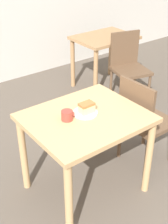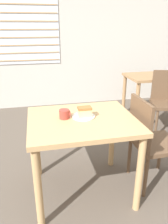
{
  "view_description": "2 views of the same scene",
  "coord_description": "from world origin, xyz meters",
  "px_view_note": "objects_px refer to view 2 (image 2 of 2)",
  "views": [
    {
      "loc": [
        -1.39,
        -1.24,
        2.05
      ],
      "look_at": [
        -0.11,
        0.44,
        0.8
      ],
      "focal_mm": 50.0,
      "sensor_mm": 36.0,
      "label": 1
    },
    {
      "loc": [
        -0.46,
        -1.27,
        1.52
      ],
      "look_at": [
        -0.08,
        0.45,
        0.82
      ],
      "focal_mm": 35.0,
      "sensor_mm": 36.0,
      "label": 2
    }
  ],
  "objects_px": {
    "dining_table_near": "(82,131)",
    "chair_near_window": "(150,139)",
    "plate": "(84,116)",
    "coffee_mug": "(65,114)",
    "chair_far_corner": "(167,100)",
    "cake_slice": "(85,112)",
    "dining_table_far": "(152,84)"
  },
  "relations": [
    {
      "from": "chair_near_window",
      "to": "coffee_mug",
      "type": "relative_size",
      "value": 9.38
    },
    {
      "from": "dining_table_near",
      "to": "coffee_mug",
      "type": "relative_size",
      "value": 9.55
    },
    {
      "from": "cake_slice",
      "to": "coffee_mug",
      "type": "relative_size",
      "value": 1.21
    },
    {
      "from": "cake_slice",
      "to": "plate",
      "type": "bearing_deg",
      "value": 132.35
    },
    {
      "from": "dining_table_far",
      "to": "chair_near_window",
      "type": "distance_m",
      "value": 1.79
    },
    {
      "from": "chair_near_window",
      "to": "dining_table_near",
      "type": "bearing_deg",
      "value": 87.67
    },
    {
      "from": "dining_table_near",
      "to": "plate",
      "type": "distance_m",
      "value": 0.13
    },
    {
      "from": "dining_table_far",
      "to": "coffee_mug",
      "type": "bearing_deg",
      "value": -138.01
    },
    {
      "from": "dining_table_far",
      "to": "plate",
      "type": "xyz_separation_m",
      "value": [
        -1.5,
        -1.51,
        0.16
      ]
    },
    {
      "from": "coffee_mug",
      "to": "dining_table_near",
      "type": "bearing_deg",
      "value": -16.62
    },
    {
      "from": "chair_far_corner",
      "to": "cake_slice",
      "type": "height_order",
      "value": "chair_far_corner"
    },
    {
      "from": "dining_table_far",
      "to": "cake_slice",
      "type": "bearing_deg",
      "value": -134.54
    },
    {
      "from": "chair_near_window",
      "to": "chair_far_corner",
      "type": "relative_size",
      "value": 1.0
    },
    {
      "from": "dining_table_far",
      "to": "plate",
      "type": "relative_size",
      "value": 4.14
    },
    {
      "from": "dining_table_far",
      "to": "coffee_mug",
      "type": "xyz_separation_m",
      "value": [
        -1.67,
        -1.5,
        0.2
      ]
    },
    {
      "from": "dining_table_near",
      "to": "cake_slice",
      "type": "bearing_deg",
      "value": 43.14
    },
    {
      "from": "dining_table_far",
      "to": "plate",
      "type": "distance_m",
      "value": 2.14
    },
    {
      "from": "dining_table_near",
      "to": "plate",
      "type": "bearing_deg",
      "value": 59.65
    },
    {
      "from": "chair_far_corner",
      "to": "plate",
      "type": "relative_size",
      "value": 4.53
    },
    {
      "from": "coffee_mug",
      "to": "chair_near_window",
      "type": "bearing_deg",
      "value": -4.97
    },
    {
      "from": "plate",
      "to": "cake_slice",
      "type": "height_order",
      "value": "cake_slice"
    },
    {
      "from": "chair_far_corner",
      "to": "chair_near_window",
      "type": "bearing_deg",
      "value": -113.24
    },
    {
      "from": "plate",
      "to": "cake_slice",
      "type": "bearing_deg",
      "value": -47.65
    },
    {
      "from": "plate",
      "to": "cake_slice",
      "type": "xyz_separation_m",
      "value": [
        0.01,
        -0.01,
        0.05
      ]
    },
    {
      "from": "cake_slice",
      "to": "coffee_mug",
      "type": "height_order",
      "value": "cake_slice"
    },
    {
      "from": "dining_table_far",
      "to": "chair_far_corner",
      "type": "xyz_separation_m",
      "value": [
        -0.02,
        -0.52,
        -0.11
      ]
    },
    {
      "from": "chair_near_window",
      "to": "coffee_mug",
      "type": "distance_m",
      "value": 0.87
    },
    {
      "from": "dining_table_near",
      "to": "chair_near_window",
      "type": "xyz_separation_m",
      "value": [
        0.67,
        -0.03,
        -0.15
      ]
    },
    {
      "from": "dining_table_near",
      "to": "chair_near_window",
      "type": "bearing_deg",
      "value": -2.33
    },
    {
      "from": "dining_table_far",
      "to": "chair_near_window",
      "type": "bearing_deg",
      "value": -118.59
    },
    {
      "from": "plate",
      "to": "coffee_mug",
      "type": "bearing_deg",
      "value": 176.72
    },
    {
      "from": "chair_near_window",
      "to": "chair_far_corner",
      "type": "bearing_deg",
      "value": -38.28
    }
  ]
}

